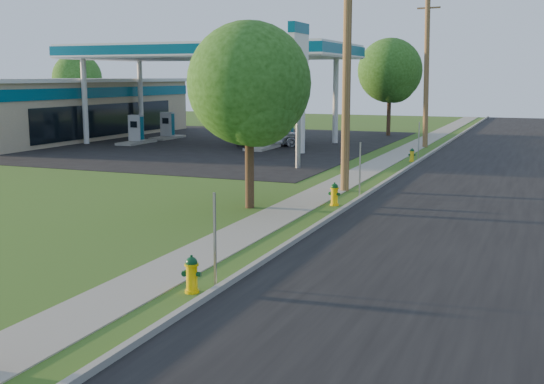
# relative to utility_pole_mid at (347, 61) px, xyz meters

# --- Properties ---
(ground_plane) EXTENTS (140.00, 140.00, 0.00)m
(ground_plane) POSITION_rel_utility_pole_mid_xyz_m (0.60, -17.00, -4.95)
(ground_plane) COLOR #3D5C23
(ground_plane) RESTS_ON ground
(road) EXTENTS (8.00, 120.00, 0.02)m
(road) POSITION_rel_utility_pole_mid_xyz_m (5.10, -7.00, -4.94)
(road) COLOR black
(road) RESTS_ON ground
(curb) EXTENTS (0.15, 120.00, 0.15)m
(curb) POSITION_rel_utility_pole_mid_xyz_m (1.10, -7.00, -4.88)
(curb) COLOR gray
(curb) RESTS_ON ground
(sidewalk) EXTENTS (1.50, 120.00, 0.03)m
(sidewalk) POSITION_rel_utility_pole_mid_xyz_m (-0.65, -7.00, -4.94)
(sidewalk) COLOR gray
(sidewalk) RESTS_ON ground
(forecourt) EXTENTS (26.00, 28.00, 0.02)m
(forecourt) POSITION_rel_utility_pole_mid_xyz_m (-15.40, 15.00, -4.94)
(forecourt) COLOR black
(forecourt) RESTS_ON ground
(utility_pole_mid) EXTENTS (1.40, 0.32, 9.80)m
(utility_pole_mid) POSITION_rel_utility_pole_mid_xyz_m (0.00, 0.00, 0.00)
(utility_pole_mid) COLOR brown
(utility_pole_mid) RESTS_ON ground
(utility_pole_far) EXTENTS (1.40, 0.32, 9.50)m
(utility_pole_far) POSITION_rel_utility_pole_mid_xyz_m (0.00, 18.00, -0.15)
(utility_pole_far) COLOR brown
(utility_pole_far) RESTS_ON ground
(sign_post_near) EXTENTS (0.05, 0.04, 2.00)m
(sign_post_near) POSITION_rel_utility_pole_mid_xyz_m (0.85, -12.80, -3.95)
(sign_post_near) COLOR gray
(sign_post_near) RESTS_ON ground
(sign_post_mid) EXTENTS (0.05, 0.04, 2.00)m
(sign_post_mid) POSITION_rel_utility_pole_mid_xyz_m (0.85, -1.00, -3.95)
(sign_post_mid) COLOR gray
(sign_post_mid) RESTS_ON ground
(sign_post_far) EXTENTS (0.05, 0.04, 2.00)m
(sign_post_far) POSITION_rel_utility_pole_mid_xyz_m (0.85, 11.20, -3.95)
(sign_post_far) COLOR gray
(sign_post_far) RESTS_ON ground
(gas_canopy) EXTENTS (18.18, 9.18, 6.40)m
(gas_canopy) POSITION_rel_utility_pole_mid_xyz_m (-13.40, 15.00, 0.94)
(gas_canopy) COLOR silver
(gas_canopy) RESTS_ON ground
(fuel_pump_nw) EXTENTS (1.20, 3.20, 1.90)m
(fuel_pump_nw) POSITION_rel_utility_pole_mid_xyz_m (-17.90, 13.00, -4.23)
(fuel_pump_nw) COLOR gray
(fuel_pump_nw) RESTS_ON ground
(fuel_pump_ne) EXTENTS (1.20, 3.20, 1.90)m
(fuel_pump_ne) POSITION_rel_utility_pole_mid_xyz_m (-8.90, 13.00, -4.23)
(fuel_pump_ne) COLOR gray
(fuel_pump_ne) RESTS_ON ground
(fuel_pump_sw) EXTENTS (1.20, 3.20, 1.90)m
(fuel_pump_sw) POSITION_rel_utility_pole_mid_xyz_m (-17.90, 17.00, -4.23)
(fuel_pump_sw) COLOR gray
(fuel_pump_sw) RESTS_ON ground
(fuel_pump_se) EXTENTS (1.20, 3.20, 1.90)m
(fuel_pump_se) POSITION_rel_utility_pole_mid_xyz_m (-8.90, 17.00, -4.23)
(fuel_pump_se) COLOR gray
(fuel_pump_se) RESTS_ON ground
(convenience_store) EXTENTS (10.40, 22.40, 4.25)m
(convenience_store) POSITION_rel_utility_pole_mid_xyz_m (-26.38, 15.00, -2.82)
(convenience_store) COLOR tan
(convenience_store) RESTS_ON ground
(price_pylon) EXTENTS (0.34, 2.04, 6.85)m
(price_pylon) POSITION_rel_utility_pole_mid_xyz_m (-3.90, 5.50, 0.48)
(price_pylon) COLOR gray
(price_pylon) RESTS_ON ground
(tree_verge) EXTENTS (4.07, 4.07, 6.17)m
(tree_verge) POSITION_rel_utility_pole_mid_xyz_m (-1.91, -4.61, -0.98)
(tree_verge) COLOR #372615
(tree_verge) RESTS_ON ground
(tree_lot) EXTENTS (4.76, 4.76, 7.21)m
(tree_lot) POSITION_rel_utility_pole_mid_xyz_m (-3.82, 25.48, -0.31)
(tree_lot) COLOR #372615
(tree_lot) RESTS_ON ground
(tree_back) EXTENTS (4.22, 4.22, 6.39)m
(tree_back) POSITION_rel_utility_pole_mid_xyz_m (-30.68, 23.72, -0.84)
(tree_back) COLOR #372615
(tree_back) RESTS_ON ground
(hydrant_near) EXTENTS (0.41, 0.36, 0.79)m
(hydrant_near) POSITION_rel_utility_pole_mid_xyz_m (0.60, -13.37, -4.57)
(hydrant_near) COLOR #DBB307
(hydrant_near) RESTS_ON ground
(hydrant_mid) EXTENTS (0.42, 0.37, 0.80)m
(hydrant_mid) POSITION_rel_utility_pole_mid_xyz_m (0.52, -3.09, -4.56)
(hydrant_mid) COLOR yellow
(hydrant_mid) RESTS_ON ground
(hydrant_far) EXTENTS (0.37, 0.33, 0.71)m
(hydrant_far) POSITION_rel_utility_pole_mid_xyz_m (0.70, 10.19, -4.60)
(hydrant_far) COLOR yellow
(hydrant_far) RESTS_ON ground
(car_silver) EXTENTS (4.79, 3.32, 1.51)m
(car_silver) POSITION_rel_utility_pole_mid_xyz_m (-9.32, 14.98, -4.20)
(car_silver) COLOR silver
(car_silver) RESTS_ON ground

